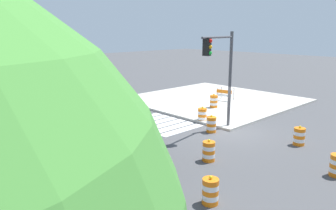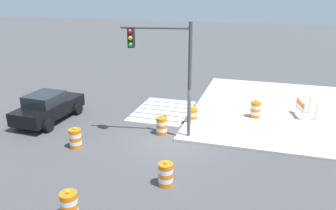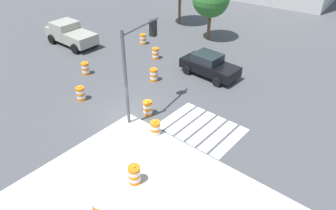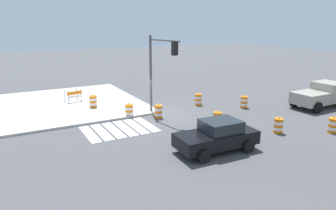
{
  "view_description": "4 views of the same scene",
  "coord_description": "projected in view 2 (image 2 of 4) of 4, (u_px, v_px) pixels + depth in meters",
  "views": [
    {
      "loc": [
        -10.52,
        14.96,
        5.74
      ],
      "look_at": [
        1.86,
        3.17,
        1.78
      ],
      "focal_mm": 34.86,
      "sensor_mm": 36.0,
      "label": 1
    },
    {
      "loc": [
        -14.25,
        -3.96,
        7.06
      ],
      "look_at": [
        1.14,
        0.61,
        1.45
      ],
      "focal_mm": 36.0,
      "sensor_mm": 36.0,
      "label": 2
    },
    {
      "loc": [
        11.74,
        -10.31,
        10.88
      ],
      "look_at": [
        2.18,
        0.99,
        1.19
      ],
      "focal_mm": 33.65,
      "sensor_mm": 36.0,
      "label": 3
    },
    {
      "loc": [
        10.1,
        19.27,
        6.47
      ],
      "look_at": [
        1.01,
        2.74,
        1.42
      ],
      "focal_mm": 32.82,
      "sensor_mm": 36.0,
      "label": 4
    }
  ],
  "objects": [
    {
      "name": "ground_plane",
      "position": [
        173.0,
        142.0,
        16.29
      ],
      "size": [
        120.0,
        120.0,
        0.0
      ],
      "primitive_type": "plane",
      "color": "#474749"
    },
    {
      "name": "sidewalk_corner",
      "position": [
        297.0,
        111.0,
        20.08
      ],
      "size": [
        12.0,
        12.0,
        0.15
      ],
      "primitive_type": "cube",
      "color": "#BCB7AD",
      "rests_on": "ground"
    },
    {
      "name": "crosswalk_stripes",
      "position": [
        163.0,
        111.0,
        20.39
      ],
      "size": [
        4.35,
        3.2,
        0.02
      ],
      "color": "silver",
      "rests_on": "ground"
    },
    {
      "name": "sports_car",
      "position": [
        48.0,
        107.0,
        18.61
      ],
      "size": [
        4.37,
        2.28,
        1.63
      ],
      "color": "black",
      "rests_on": "ground"
    },
    {
      "name": "traffic_barrel_near_corner",
      "position": [
        192.0,
        116.0,
        18.24
      ],
      "size": [
        0.56,
        0.56,
        1.02
      ],
      "color": "orange",
      "rests_on": "ground"
    },
    {
      "name": "traffic_barrel_crosswalk_end",
      "position": [
        69.0,
        205.0,
        10.81
      ],
      "size": [
        0.56,
        0.56,
        1.02
      ],
      "color": "orange",
      "rests_on": "ground"
    },
    {
      "name": "traffic_barrel_median_near",
      "position": [
        75.0,
        138.0,
        15.59
      ],
      "size": [
        0.56,
        0.56,
        1.02
      ],
      "color": "orange",
      "rests_on": "ground"
    },
    {
      "name": "traffic_barrel_lane_center",
      "position": [
        162.0,
        126.0,
        17.02
      ],
      "size": [
        0.56,
        0.56,
        1.02
      ],
      "color": "orange",
      "rests_on": "ground"
    },
    {
      "name": "traffic_barrel_opposite_curb",
      "position": [
        166.0,
        174.0,
        12.59
      ],
      "size": [
        0.56,
        0.56,
        1.02
      ],
      "color": "orange",
      "rests_on": "ground"
    },
    {
      "name": "traffic_barrel_on_sidewalk",
      "position": [
        255.0,
        109.0,
        18.84
      ],
      "size": [
        0.56,
        0.56,
        1.02
      ],
      "color": "orange",
      "rests_on": "sidewalk_corner"
    },
    {
      "name": "construction_barricade",
      "position": [
        303.0,
        107.0,
        18.93
      ],
      "size": [
        1.38,
        1.04,
        1.0
      ],
      "color": "silver",
      "rests_on": "sidewalk_corner"
    },
    {
      "name": "traffic_light_pole",
      "position": [
        165.0,
        60.0,
        15.5
      ],
      "size": [
        0.81,
        3.26,
        5.5
      ],
      "color": "#4C4C51",
      "rests_on": "sidewalk_corner"
    }
  ]
}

